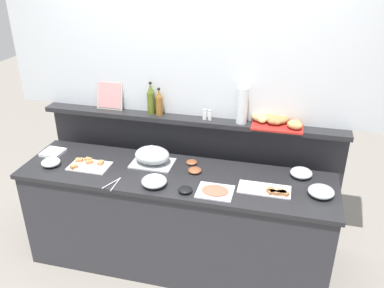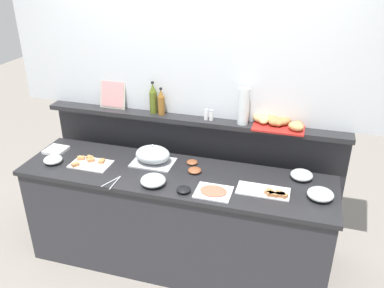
{
  "view_description": "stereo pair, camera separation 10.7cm",
  "coord_description": "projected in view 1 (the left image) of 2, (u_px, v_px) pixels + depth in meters",
  "views": [
    {
      "loc": [
        0.79,
        -2.59,
        2.47
      ],
      "look_at": [
        0.11,
        0.1,
        1.11
      ],
      "focal_mm": 37.7,
      "sensor_mm": 36.0,
      "label": 1
    },
    {
      "loc": [
        0.89,
        -2.56,
        2.47
      ],
      "look_at": [
        0.11,
        0.1,
        1.11
      ],
      "focal_mm": 37.7,
      "sensor_mm": 36.0,
      "label": 2
    }
  ],
  "objects": [
    {
      "name": "buffet_counter",
      "position": [
        176.0,
        220.0,
        3.32
      ],
      "size": [
        2.47,
        0.65,
        0.89
      ],
      "color": "#2D2D33",
      "rests_on": "ground_plane"
    },
    {
      "name": "condiment_bowl_teal",
      "position": [
        195.0,
        170.0,
        3.15
      ],
      "size": [
        0.11,
        0.11,
        0.04
      ],
      "primitive_type": "ellipsoid",
      "color": "brown",
      "rests_on": "buffet_counter"
    },
    {
      "name": "sandwich_platter_rear",
      "position": [
        269.0,
        190.0,
        2.9
      ],
      "size": [
        0.38,
        0.17,
        0.04
      ],
      "color": "white",
      "rests_on": "buffet_counter"
    },
    {
      "name": "napkin_stack",
      "position": [
        53.0,
        152.0,
        3.43
      ],
      "size": [
        0.18,
        0.18,
        0.02
      ],
      "primitive_type": "cube",
      "rotation": [
        0.0,
        0.0,
        -0.04
      ],
      "color": "white",
      "rests_on": "buffet_counter"
    },
    {
      "name": "glass_bowl_extra",
      "position": [
        321.0,
        192.0,
        2.84
      ],
      "size": [
        0.18,
        0.18,
        0.07
      ],
      "color": "silver",
      "rests_on": "buffet_counter"
    },
    {
      "name": "water_carafe",
      "position": [
        242.0,
        105.0,
        3.2
      ],
      "size": [
        0.09,
        0.09,
        0.3
      ],
      "primitive_type": "cylinder",
      "color": "silver",
      "rests_on": "back_ledge_unit"
    },
    {
      "name": "cold_cuts_platter",
      "position": [
        215.0,
        191.0,
        2.89
      ],
      "size": [
        0.26,
        0.22,
        0.02
      ],
      "color": "silver",
      "rests_on": "buffet_counter"
    },
    {
      "name": "salt_shaker",
      "position": [
        205.0,
        114.0,
        3.31
      ],
      "size": [
        0.03,
        0.03,
        0.09
      ],
      "color": "white",
      "rests_on": "back_ledge_unit"
    },
    {
      "name": "upper_wall_panel",
      "position": [
        191.0,
        29.0,
        3.14
      ],
      "size": [
        3.2,
        0.08,
        1.41
      ],
      "primitive_type": "cube",
      "color": "silver",
      "rests_on": "back_ledge_unit"
    },
    {
      "name": "vinegar_bottle_amber",
      "position": [
        159.0,
        103.0,
        3.38
      ],
      "size": [
        0.06,
        0.06,
        0.24
      ],
      "color": "#8E5B23",
      "rests_on": "back_ledge_unit"
    },
    {
      "name": "ground_plane",
      "position": [
        193.0,
        221.0,
        4.04
      ],
      "size": [
        12.0,
        12.0,
        0.0
      ],
      "primitive_type": "plane",
      "color": "gray"
    },
    {
      "name": "serving_tongs",
      "position": [
        114.0,
        183.0,
        3.0
      ],
      "size": [
        0.08,
        0.19,
        0.01
      ],
      "color": "#B7BABF",
      "rests_on": "buffet_counter"
    },
    {
      "name": "glass_bowl_small",
      "position": [
        301.0,
        173.0,
        3.08
      ],
      "size": [
        0.17,
        0.17,
        0.07
      ],
      "color": "silver",
      "rests_on": "buffet_counter"
    },
    {
      "name": "glass_bowl_large",
      "position": [
        154.0,
        182.0,
        2.97
      ],
      "size": [
        0.19,
        0.19,
        0.08
      ],
      "color": "silver",
      "rests_on": "buffet_counter"
    },
    {
      "name": "sandwich_platter_front",
      "position": [
        89.0,
        165.0,
        3.24
      ],
      "size": [
        0.32,
        0.2,
        0.04
      ],
      "color": "white",
      "rests_on": "buffet_counter"
    },
    {
      "name": "bread_basket",
      "position": [
        277.0,
        121.0,
        3.2
      ],
      "size": [
        0.44,
        0.26,
        0.08
      ],
      "color": "#B2231E",
      "rests_on": "back_ledge_unit"
    },
    {
      "name": "back_ledge_unit",
      "position": [
        191.0,
        172.0,
        3.68
      ],
      "size": [
        2.6,
        0.22,
        1.19
      ],
      "color": "#2D2D33",
      "rests_on": "ground_plane"
    },
    {
      "name": "condiment_bowl_red",
      "position": [
        192.0,
        162.0,
        3.27
      ],
      "size": [
        0.09,
        0.09,
        0.03
      ],
      "primitive_type": "ellipsoid",
      "color": "brown",
      "rests_on": "buffet_counter"
    },
    {
      "name": "condiment_bowl_dark",
      "position": [
        185.0,
        190.0,
        2.89
      ],
      "size": [
        0.1,
        0.1,
        0.04
      ],
      "primitive_type": "ellipsoid",
      "color": "black",
      "rests_on": "buffet_counter"
    },
    {
      "name": "pepper_shaker",
      "position": [
        210.0,
        115.0,
        3.31
      ],
      "size": [
        0.03,
        0.03,
        0.09
      ],
      "color": "white",
      "rests_on": "back_ledge_unit"
    },
    {
      "name": "framed_picture",
      "position": [
        110.0,
        95.0,
        3.5
      ],
      "size": [
        0.24,
        0.07,
        0.25
      ],
      "color": "#B2AD9E",
      "rests_on": "back_ledge_unit"
    },
    {
      "name": "olive_oil_bottle",
      "position": [
        151.0,
        100.0,
        3.4
      ],
      "size": [
        0.06,
        0.06,
        0.28
      ],
      "color": "#56661E",
      "rests_on": "back_ledge_unit"
    },
    {
      "name": "serving_cloche",
      "position": [
        152.0,
        156.0,
        3.24
      ],
      "size": [
        0.34,
        0.24,
        0.17
      ],
      "color": "#B7BABF",
      "rests_on": "buffet_counter"
    },
    {
      "name": "glass_bowl_medium",
      "position": [
        51.0,
        163.0,
        3.24
      ],
      "size": [
        0.15,
        0.15,
        0.06
      ],
      "color": "silver",
      "rests_on": "buffet_counter"
    }
  ]
}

